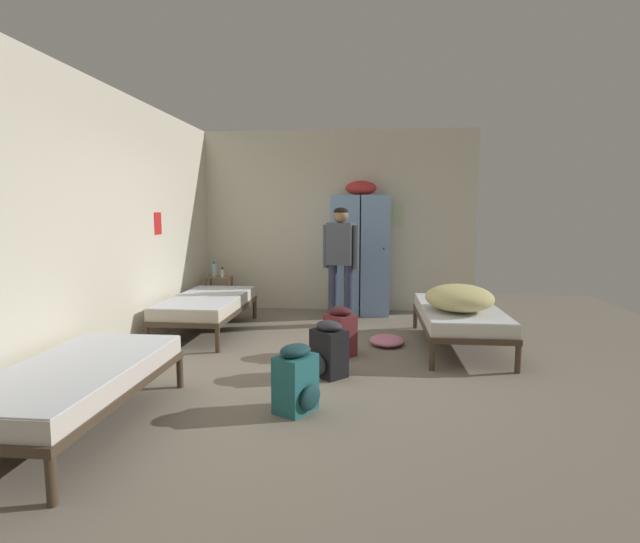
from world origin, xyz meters
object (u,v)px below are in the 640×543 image
backpack_black (328,350)px  backpack_maroon (339,332)px  shelf_unit (219,291)px  bed_left_front (75,379)px  bed_right (459,315)px  backpack_teal (297,380)px  person_traveler (341,255)px  bed_left_rear (207,304)px  lotion_bottle (222,273)px  bedding_heap (459,298)px  locker_bank (360,252)px  clothes_pile_pink (387,340)px  water_bottle (214,270)px

backpack_black → backpack_maroon: (0.07, 0.72, 0.00)m
shelf_unit → bed_left_front: shelf_unit is taller
bed_right → backpack_teal: (-1.63, -2.08, -0.12)m
bed_left_front → person_traveler: person_traveler is taller
bed_left_rear → person_traveler: bearing=19.3°
lotion_bottle → bedding_heap: bearing=-30.5°
bed_left_rear → bedding_heap: bearing=-11.9°
locker_bank → backpack_black: locker_bank is taller
bed_left_rear → bed_right: same height
lotion_bottle → backpack_teal: size_ratio=0.28×
person_traveler → clothes_pile_pink: (0.62, -1.00, -0.95)m
water_bottle → backpack_maroon: bearing=-46.2°
bed_left_rear → locker_bank: bearing=35.9°
bedding_heap → backpack_black: bedding_heap is taller
locker_bank → clothes_pile_pink: 2.08m
locker_bank → shelf_unit: locker_bank is taller
water_bottle → bed_left_rear: bearing=-76.3°
bed_left_front → backpack_teal: bearing=17.2°
backpack_black → bed_right: bearing=39.6°
backpack_maroon → clothes_pile_pink: bearing=41.7°
bed_right → bed_left_front: bearing=-141.2°
bedding_heap → backpack_black: (-1.40, -0.94, -0.38)m
water_bottle → lotion_bottle: bearing=-21.8°
backpack_teal → lotion_bottle: bearing=114.7°
bed_left_front → water_bottle: (-0.33, 4.32, 0.30)m
shelf_unit → bed_right: 3.86m
locker_bank → bedding_heap: size_ratio=2.36×
person_traveler → water_bottle: (-2.06, 0.74, -0.32)m
water_bottle → backpack_teal: size_ratio=0.44×
lotion_bottle → bed_right: bearing=-26.7°
locker_bank → backpack_maroon: size_ratio=3.76×
bed_left_front → shelf_unit: bearing=93.3°
bed_right → person_traveler: 1.88m
lotion_bottle → backpack_teal: lotion_bottle is taller
bed_right → backpack_maroon: (-1.38, -0.47, -0.12)m
shelf_unit → clothes_pile_pink: 3.13m
bed_left_front → water_bottle: 4.34m
clothes_pile_pink → bed_left_rear: bearing=170.5°
lotion_bottle → shelf_unit: bearing=150.3°
shelf_unit → bedding_heap: size_ratio=0.65×
locker_bank → bed_right: (1.20, -1.85, -0.59)m
bed_left_rear → bed_right: size_ratio=1.00×
bed_left_front → bed_right: 4.09m
backpack_maroon → lotion_bottle: bearing=132.5°
locker_bank → backpack_teal: size_ratio=3.76×
person_traveler → bed_left_front: bearing=-115.8°
person_traveler → clothes_pile_pink: bearing=-58.2°
locker_bank → person_traveler: size_ratio=1.25×
locker_bank → bed_left_rear: locker_bank is taller
bedding_heap → clothes_pile_pink: size_ratio=1.77×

